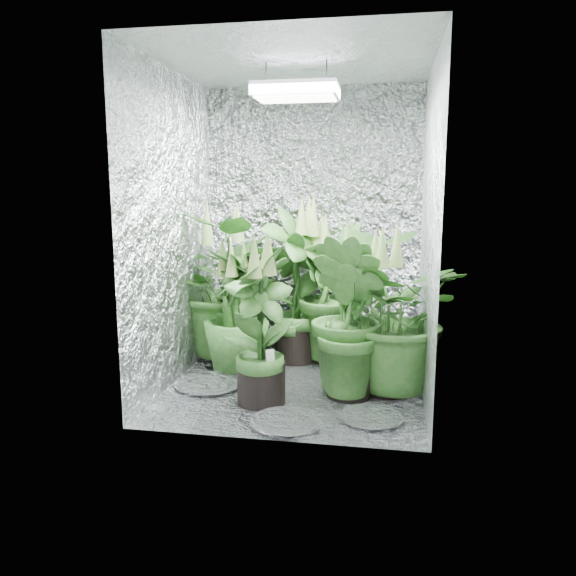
% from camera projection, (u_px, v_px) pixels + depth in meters
% --- Properties ---
extents(ground, '(1.60, 1.60, 0.00)m').
position_uv_depth(ground, '(295.00, 386.00, 3.63)').
color(ground, silver).
rests_on(ground, ground).
extents(walls, '(1.62, 1.62, 2.00)m').
position_uv_depth(walls, '(296.00, 232.00, 3.45)').
color(walls, silver).
rests_on(walls, ground).
extents(ceiling, '(1.60, 1.60, 0.01)m').
position_uv_depth(ceiling, '(296.00, 61.00, 3.28)').
color(ceiling, silver).
rests_on(ceiling, walls).
extents(grow_lamp, '(0.50, 0.30, 0.22)m').
position_uv_depth(grow_lamp, '(296.00, 92.00, 3.31)').
color(grow_lamp, gray).
rests_on(grow_lamp, ceiling).
extents(plant_a, '(1.23, 1.23, 1.16)m').
position_uv_depth(plant_a, '(229.00, 286.00, 4.15)').
color(plant_a, black).
rests_on(plant_a, ground).
extents(plant_b, '(0.82, 0.82, 1.21)m').
position_uv_depth(plant_b, '(296.00, 286.00, 4.08)').
color(plant_b, black).
rests_on(plant_b, ground).
extents(plant_c, '(0.61, 0.61, 1.09)m').
position_uv_depth(plant_c, '(331.00, 293.00, 4.12)').
color(plant_c, black).
rests_on(plant_c, ground).
extents(plant_d, '(0.66, 0.66, 0.93)m').
position_uv_depth(plant_d, '(236.00, 314.00, 3.83)').
color(plant_d, black).
rests_on(plant_d, ground).
extents(plant_e, '(1.07, 1.07, 1.05)m').
position_uv_depth(plant_e, '(388.00, 315.00, 3.43)').
color(plant_e, black).
rests_on(plant_e, ground).
extents(plant_f, '(0.62, 0.62, 1.03)m').
position_uv_depth(plant_f, '(261.00, 327.00, 3.27)').
color(plant_f, black).
rests_on(plant_f, ground).
extents(plant_g, '(0.75, 0.75, 1.07)m').
position_uv_depth(plant_g, '(350.00, 318.00, 3.38)').
color(plant_g, black).
rests_on(plant_g, ground).
extents(circulation_fan, '(0.16, 0.27, 0.32)m').
position_uv_depth(circulation_fan, '(393.00, 345.00, 4.09)').
color(circulation_fan, black).
rests_on(circulation_fan, ground).
extents(plant_label, '(0.05, 0.05, 0.08)m').
position_uv_depth(plant_label, '(270.00, 356.00, 3.26)').
color(plant_label, white).
rests_on(plant_label, plant_f).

